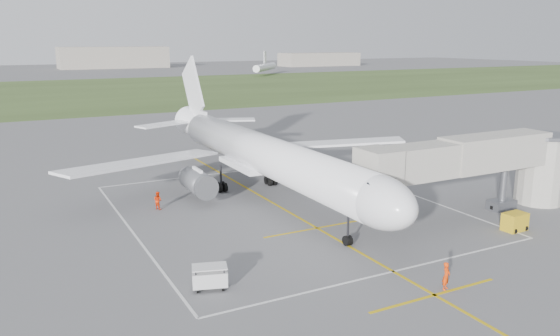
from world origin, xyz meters
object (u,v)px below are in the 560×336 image
ramp_worker_nose (446,276)px  airliner (261,154)px  gpu_unit (515,222)px  jet_bridge (488,162)px  baggage_cart (210,277)px  ramp_worker_wing (158,200)px

ramp_worker_nose → airliner: bearing=66.6°
gpu_unit → jet_bridge: bearing=69.4°
airliner → ramp_worker_nose: (1.19, -24.43, -3.49)m
baggage_cart → ramp_worker_nose: (13.22, -7.00, 0.12)m
gpu_unit → baggage_cart: baggage_cart is taller
gpu_unit → ramp_worker_wing: bearing=138.6°
airliner → jet_bridge: (15.72, -14.25, 0.35)m
ramp_worker_nose → ramp_worker_wing: (-11.61, 25.15, -0.05)m
ramp_worker_nose → ramp_worker_wing: ramp_worker_nose is taller
airliner → gpu_unit: size_ratio=22.74×
gpu_unit → ramp_worker_nose: ramp_worker_nose is taller
airliner → gpu_unit: (14.28, -18.79, -3.66)m
gpu_unit → ramp_worker_wing: 31.48m
jet_bridge → ramp_worker_nose: 18.16m
airliner → gpu_unit: 23.88m
jet_bridge → gpu_unit: jet_bridge is taller
jet_bridge → ramp_worker_wing: size_ratio=13.75×
gpu_unit → ramp_worker_wing: (-24.70, 19.52, 0.11)m
jet_bridge → gpu_unit: size_ratio=11.38×
airliner → jet_bridge: size_ratio=2.00×
gpu_unit → baggage_cart: 26.34m
gpu_unit → ramp_worker_nose: (-13.09, -5.64, 0.17)m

